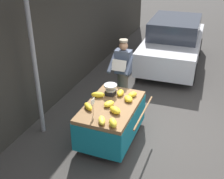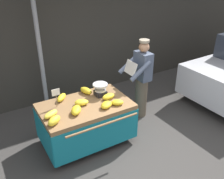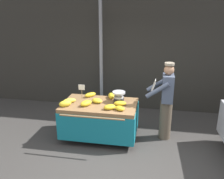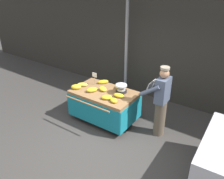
{
  "view_description": "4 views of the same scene",
  "coord_description": "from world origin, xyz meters",
  "views": [
    {
      "loc": [
        -5.2,
        -0.84,
        3.77
      ],
      "look_at": [
        -0.43,
        1.0,
        1.07
      ],
      "focal_mm": 46.05,
      "sensor_mm": 36.0,
      "label": 1
    },
    {
      "loc": [
        -2.14,
        -2.58,
        3.12
      ],
      "look_at": [
        -0.08,
        0.9,
        1.0
      ],
      "focal_mm": 40.55,
      "sensor_mm": 36.0,
      "label": 2
    },
    {
      "loc": [
        0.55,
        -3.86,
        2.8
      ],
      "look_at": [
        -0.31,
        0.85,
        1.19
      ],
      "focal_mm": 39.7,
      "sensor_mm": 36.0,
      "label": 3
    },
    {
      "loc": [
        2.54,
        -3.25,
        3.54
      ],
      "look_at": [
        -0.31,
        0.88,
        0.99
      ],
      "focal_mm": 38.17,
      "sensor_mm": 36.0,
      "label": 4
    }
  ],
  "objects": [
    {
      "name": "banana_bunch_1",
      "position": [
        -0.11,
        0.66,
        0.86
      ],
      "size": [
        0.26,
        0.23,
        0.09
      ],
      "primitive_type": "ellipsoid",
      "rotation": [
        0.0,
        0.0,
        1.1
      ],
      "color": "gold",
      "rests_on": "banana_cart"
    },
    {
      "name": "banana_bunch_8",
      "position": [
        -0.15,
        0.92,
        0.87
      ],
      "size": [
        0.28,
        0.18,
        0.1
      ],
      "primitive_type": "ellipsoid",
      "rotation": [
        0.0,
        0.0,
        1.71
      ],
      "color": "gold",
      "rests_on": "banana_cart"
    },
    {
      "name": "banana_bunch_6",
      "position": [
        -1.26,
        0.66,
        0.88
      ],
      "size": [
        0.29,
        0.25,
        0.13
      ],
      "primitive_type": "ellipsoid",
      "rotation": [
        0.0,
        0.0,
        2.16
      ],
      "color": "yellow",
      "rests_on": "banana_cart"
    },
    {
      "name": "street_pole",
      "position": [
        -0.89,
        2.45,
        1.49
      ],
      "size": [
        0.09,
        0.09,
        2.98
      ],
      "primitive_type": "cylinder",
      "color": "gray",
      "rests_on": "ground"
    },
    {
      "name": "banana_bunch_5",
      "position": [
        -0.9,
        1.32,
        0.87
      ],
      "size": [
        0.28,
        0.29,
        0.1
      ],
      "primitive_type": "ellipsoid",
      "rotation": [
        0.0,
        0.0,
        2.38
      ],
      "color": "gold",
      "rests_on": "banana_cart"
    },
    {
      "name": "price_sign",
      "position": [
        -1.05,
        1.14,
        1.07
      ],
      "size": [
        0.14,
        0.01,
        0.34
      ],
      "color": "#997A51",
      "rests_on": "banana_cart"
    },
    {
      "name": "vendor_person",
      "position": [
        0.8,
        1.2,
        0.87
      ],
      "size": [
        0.58,
        0.51,
        1.71
      ],
      "color": "brown",
      "rests_on": "ground"
    },
    {
      "name": "banana_cart",
      "position": [
        -0.6,
        0.95,
        0.59
      ],
      "size": [
        1.62,
        1.2,
        0.82
      ],
      "color": "olive",
      "rests_on": "ground"
    },
    {
      "name": "banana_bunch_0",
      "position": [
        -1.25,
        0.88,
        0.87
      ],
      "size": [
        0.3,
        0.23,
        0.1
      ],
      "primitive_type": "ellipsoid",
      "rotation": [
        0.0,
        0.0,
        2.04
      ],
      "color": "yellow",
      "rests_on": "banana_cart"
    },
    {
      "name": "ground_plane",
      "position": [
        0.0,
        0.0,
        0.0
      ],
      "size": [
        60.0,
        60.0,
        0.0
      ],
      "primitive_type": "plane",
      "color": "#383533"
    },
    {
      "name": "weighing_scale",
      "position": [
        -0.21,
        1.12,
        0.94
      ],
      "size": [
        0.28,
        0.28,
        0.24
      ],
      "color": "black",
      "rests_on": "banana_cart"
    },
    {
      "name": "banana_bunch_3",
      "position": [
        -0.66,
        0.98,
        0.87
      ],
      "size": [
        0.28,
        0.23,
        0.1
      ],
      "primitive_type": "ellipsoid",
      "rotation": [
        0.0,
        0.0,
        1.22
      ],
      "color": "yellow",
      "rests_on": "banana_cart"
    },
    {
      "name": "back_wall",
      "position": [
        0.0,
        2.93,
        2.17
      ],
      "size": [
        16.0,
        0.24,
        4.33
      ],
      "primitive_type": "cube",
      "color": "#2D2B26",
      "rests_on": "ground"
    },
    {
      "name": "banana_bunch_4",
      "position": [
        -0.41,
        1.33,
        0.87
      ],
      "size": [
        0.21,
        0.32,
        0.11
      ],
      "primitive_type": "ellipsoid",
      "rotation": [
        0.0,
        0.0,
        0.26
      ],
      "color": "gold",
      "rests_on": "banana_cart"
    },
    {
      "name": "banana_bunch_7",
      "position": [
        -0.85,
        0.78,
        0.88
      ],
      "size": [
        0.29,
        0.32,
        0.12
      ],
      "primitive_type": "ellipsoid",
      "rotation": [
        0.0,
        0.0,
        2.55
      ],
      "color": "gold",
      "rests_on": "banana_cart"
    },
    {
      "name": "banana_bunch_2",
      "position": [
        -0.32,
        0.68,
        0.87
      ],
      "size": [
        0.3,
        0.27,
        0.1
      ],
      "primitive_type": "ellipsoid",
      "rotation": [
        0.0,
        0.0,
        2.13
      ],
      "color": "gold",
      "rests_on": "banana_cart"
    }
  ]
}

